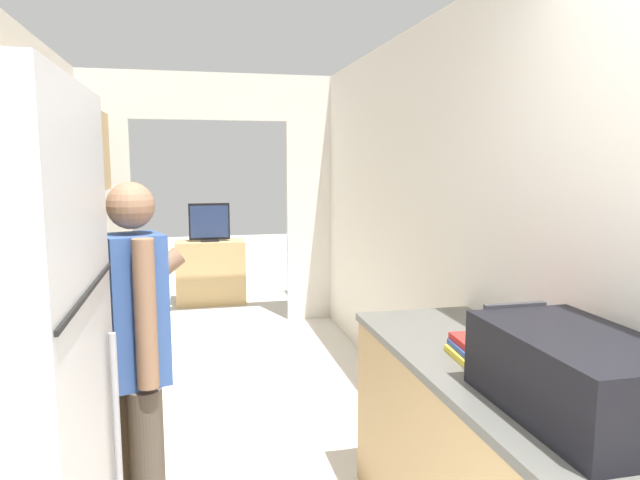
{
  "coord_description": "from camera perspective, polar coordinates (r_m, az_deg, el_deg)",
  "views": [
    {
      "loc": [
        -0.2,
        -0.83,
        1.64
      ],
      "look_at": [
        0.51,
        2.31,
        1.2
      ],
      "focal_mm": 32.0,
      "sensor_mm": 36.0,
      "label": 1
    }
  ],
  "objects": [
    {
      "name": "book_stack",
      "position": [
        2.34,
        16.2,
        -10.57
      ],
      "size": [
        0.26,
        0.3,
        0.07
      ],
      "color": "gold",
      "rests_on": "counter_right"
    },
    {
      "name": "television",
      "position": [
        6.67,
        -11.04,
        1.72
      ],
      "size": [
        0.46,
        0.16,
        0.44
      ],
      "color": "black",
      "rests_on": "tv_cabinet"
    },
    {
      "name": "wall_far_with_doorway",
      "position": [
        5.77,
        -10.84,
        5.55
      ],
      "size": [
        2.82,
        0.06,
        2.5
      ],
      "color": "white",
      "rests_on": "ground_plane"
    },
    {
      "name": "person",
      "position": [
        2.41,
        -17.74,
        -12.18
      ],
      "size": [
        0.5,
        0.45,
        1.57
      ],
      "rotation": [
        0.0,
        0.0,
        1.91
      ],
      "color": "#4C4238",
      "rests_on": "ground_plane"
    },
    {
      "name": "counter_left",
      "position": [
        4.02,
        -22.7,
        -10.18
      ],
      "size": [
        0.62,
        3.54,
        0.88
      ],
      "color": "tan",
      "rests_on": "ground_plane"
    },
    {
      "name": "suitcase",
      "position": [
        1.92,
        24.2,
        -12.18
      ],
      "size": [
        0.39,
        0.68,
        0.26
      ],
      "color": "black",
      "rests_on": "counter_right"
    },
    {
      "name": "wall_right",
      "position": [
        3.07,
        15.36,
        0.17
      ],
      "size": [
        0.06,
        7.31,
        2.5
      ],
      "color": "white",
      "rests_on": "ground_plane"
    },
    {
      "name": "range_oven",
      "position": [
        3.5,
        -24.14,
        -12.87
      ],
      "size": [
        0.66,
        0.78,
        1.02
      ],
      "color": "black",
      "rests_on": "ground_plane"
    },
    {
      "name": "tv_cabinet",
      "position": [
        6.8,
        -10.92,
        -3.14
      ],
      "size": [
        0.79,
        0.42,
        0.73
      ],
      "color": "tan",
      "rests_on": "ground_plane"
    },
    {
      "name": "counter_right",
      "position": [
        2.47,
        17.06,
        -21.61
      ],
      "size": [
        0.62,
        1.7,
        0.88
      ],
      "color": "tan",
      "rests_on": "ground_plane"
    }
  ]
}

